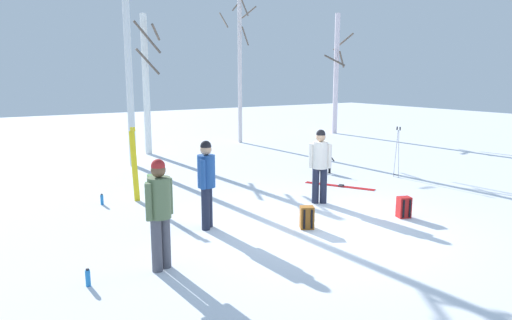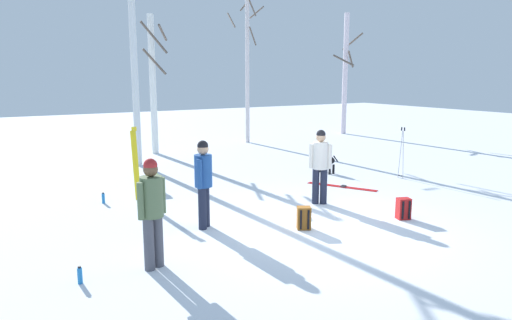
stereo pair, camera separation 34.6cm
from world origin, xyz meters
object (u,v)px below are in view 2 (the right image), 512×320
(water_bottle_1, at_px, (80,275))
(ski_poles_0, at_px, (402,151))
(dog, at_px, (326,160))
(ski_pair_planted_0, at_px, (136,164))
(backpack_0, at_px, (403,209))
(person_1, at_px, (152,206))
(ski_pair_lying_0, at_px, (342,187))
(person_2, at_px, (320,162))
(birch_tree_4, at_px, (247,63))
(water_bottle_0, at_px, (103,198))
(backpack_1, at_px, (154,183))
(birch_tree_2, at_px, (133,39))
(birch_tree_3, at_px, (153,82))
(birch_tree_5, at_px, (345,73))
(backpack_2, at_px, (304,218))
(person_0, at_px, (203,178))

(water_bottle_1, bearing_deg, ski_poles_0, 15.05)
(dog, bearing_deg, ski_pair_planted_0, -178.59)
(backpack_0, bearing_deg, person_1, 177.51)
(ski_poles_0, bearing_deg, backpack_0, -137.19)
(dog, relative_size, ski_pair_lying_0, 0.51)
(backpack_0, bearing_deg, person_2, 112.98)
(water_bottle_1, xyz_separation_m, birch_tree_4, (9.04, 11.01, 3.31))
(backpack_0, xyz_separation_m, water_bottle_0, (-5.04, 4.37, -0.09))
(person_1, relative_size, ski_pair_lying_0, 0.98)
(water_bottle_0, bearing_deg, water_bottle_1, -107.02)
(dog, height_order, backpack_1, dog)
(person_1, relative_size, birch_tree_4, 0.26)
(birch_tree_2, distance_m, birch_tree_3, 2.70)
(water_bottle_0, distance_m, birch_tree_2, 6.06)
(birch_tree_4, bearing_deg, birch_tree_5, 1.95)
(backpack_2, bearing_deg, birch_tree_2, 96.01)
(person_0, height_order, ski_poles_0, person_0)
(person_0, distance_m, person_1, 1.99)
(person_1, xyz_separation_m, birch_tree_3, (3.50, 10.23, 1.68))
(birch_tree_5, bearing_deg, ski_pair_lying_0, -131.50)
(ski_pair_planted_0, height_order, water_bottle_0, ski_pair_planted_0)
(dog, relative_size, birch_tree_2, 0.12)
(dog, height_order, birch_tree_5, birch_tree_5)
(birch_tree_2, height_order, birch_tree_5, birch_tree_2)
(ski_poles_0, xyz_separation_m, water_bottle_0, (-7.98, 1.65, -0.66))
(ski_poles_0, relative_size, birch_tree_5, 0.25)
(ski_pair_lying_0, xyz_separation_m, birch_tree_5, (7.68, 8.68, 3.01))
(ski_pair_planted_0, bearing_deg, birch_tree_2, 72.93)
(backpack_1, height_order, birch_tree_4, birch_tree_4)
(ski_poles_0, bearing_deg, dog, 129.26)
(birch_tree_5, bearing_deg, birch_tree_2, -165.62)
(birch_tree_3, bearing_deg, ski_pair_lying_0, -72.14)
(person_0, relative_size, ski_pair_planted_0, 0.98)
(person_1, height_order, backpack_1, person_1)
(birch_tree_4, bearing_deg, backpack_0, -103.66)
(backpack_2, distance_m, birch_tree_4, 12.20)
(backpack_2, xyz_separation_m, birch_tree_5, (10.58, 10.90, 2.80))
(backpack_1, bearing_deg, person_2, -47.08)
(water_bottle_1, bearing_deg, backpack_1, 60.33)
(backpack_1, xyz_separation_m, backpack_2, (1.51, -4.37, 0.00))
(person_1, relative_size, ski_pair_planted_0, 0.98)
(person_1, xyz_separation_m, backpack_2, (3.08, 0.31, -0.77))
(dog, distance_m, birch_tree_5, 10.18)
(birch_tree_4, bearing_deg, ski_pair_planted_0, -135.14)
(backpack_2, bearing_deg, ski_pair_planted_0, 119.94)
(person_1, xyz_separation_m, ski_pair_planted_0, (0.93, 4.03, -0.11))
(backpack_2, bearing_deg, backpack_0, -14.06)
(person_2, relative_size, water_bottle_0, 6.73)
(birch_tree_5, bearing_deg, backpack_2, -134.15)
(person_2, height_order, backpack_1, person_2)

